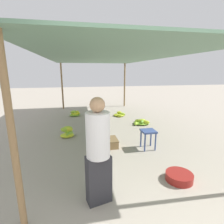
{
  "coord_description": "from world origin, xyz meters",
  "views": [
    {
      "loc": [
        -0.92,
        -1.66,
        1.9
      ],
      "look_at": [
        0.0,
        2.89,
        0.8
      ],
      "focal_mm": 28.0,
      "sensor_mm": 36.0,
      "label": 1
    }
  ],
  "objects_px": {
    "stool": "(148,134)",
    "crate_near": "(108,143)",
    "vendor_foreground": "(98,151)",
    "banana_pile_right_1": "(120,115)",
    "banana_pile_right_0": "(142,122)",
    "banana_pile_left_0": "(67,132)",
    "basin_black": "(179,177)",
    "banana_pile_left_1": "(75,113)"
  },
  "relations": [
    {
      "from": "banana_pile_right_1",
      "to": "crate_near",
      "type": "relative_size",
      "value": 1.15
    },
    {
      "from": "basin_black",
      "to": "banana_pile_right_0",
      "type": "height_order",
      "value": "banana_pile_right_0"
    },
    {
      "from": "vendor_foreground",
      "to": "stool",
      "type": "bearing_deg",
      "value": 47.63
    },
    {
      "from": "stool",
      "to": "banana_pile_left_0",
      "type": "relative_size",
      "value": 0.98
    },
    {
      "from": "banana_pile_right_1",
      "to": "banana_pile_left_0",
      "type": "bearing_deg",
      "value": -135.92
    },
    {
      "from": "banana_pile_left_1",
      "to": "banana_pile_right_1",
      "type": "xyz_separation_m",
      "value": [
        1.91,
        -0.41,
        -0.05
      ]
    },
    {
      "from": "banana_pile_left_0",
      "to": "banana_pile_left_1",
      "type": "relative_size",
      "value": 1.01
    },
    {
      "from": "stool",
      "to": "banana_pile_left_1",
      "type": "distance_m",
      "value": 4.12
    },
    {
      "from": "stool",
      "to": "basin_black",
      "type": "height_order",
      "value": "stool"
    },
    {
      "from": "vendor_foreground",
      "to": "stool",
      "type": "relative_size",
      "value": 3.28
    },
    {
      "from": "banana_pile_left_0",
      "to": "banana_pile_left_1",
      "type": "distance_m",
      "value": 2.46
    },
    {
      "from": "crate_near",
      "to": "banana_pile_left_0",
      "type": "bearing_deg",
      "value": 138.95
    },
    {
      "from": "basin_black",
      "to": "banana_pile_right_1",
      "type": "relative_size",
      "value": 0.86
    },
    {
      "from": "vendor_foreground",
      "to": "basin_black",
      "type": "bearing_deg",
      "value": 8.65
    },
    {
      "from": "vendor_foreground",
      "to": "banana_pile_left_1",
      "type": "bearing_deg",
      "value": 94.11
    },
    {
      "from": "stool",
      "to": "banana_pile_right_1",
      "type": "xyz_separation_m",
      "value": [
        0.11,
        3.29,
        -0.32
      ]
    },
    {
      "from": "vendor_foreground",
      "to": "basin_black",
      "type": "distance_m",
      "value": 1.65
    },
    {
      "from": "stool",
      "to": "crate_near",
      "type": "bearing_deg",
      "value": 161.52
    },
    {
      "from": "banana_pile_right_1",
      "to": "crate_near",
      "type": "distance_m",
      "value": 3.15
    },
    {
      "from": "stool",
      "to": "banana_pile_right_0",
      "type": "distance_m",
      "value": 2.09
    },
    {
      "from": "banana_pile_left_1",
      "to": "banana_pile_right_0",
      "type": "relative_size",
      "value": 0.73
    },
    {
      "from": "vendor_foreground",
      "to": "basin_black",
      "type": "relative_size",
      "value": 3.3
    },
    {
      "from": "vendor_foreground",
      "to": "banana_pile_left_0",
      "type": "relative_size",
      "value": 3.2
    },
    {
      "from": "crate_near",
      "to": "stool",
      "type": "bearing_deg",
      "value": -18.48
    },
    {
      "from": "stool",
      "to": "crate_near",
      "type": "height_order",
      "value": "stool"
    },
    {
      "from": "banana_pile_left_0",
      "to": "banana_pile_right_0",
      "type": "relative_size",
      "value": 0.74
    },
    {
      "from": "vendor_foreground",
      "to": "crate_near",
      "type": "relative_size",
      "value": 3.29
    },
    {
      "from": "banana_pile_left_0",
      "to": "stool",
      "type": "bearing_deg",
      "value": -31.65
    },
    {
      "from": "banana_pile_left_0",
      "to": "banana_pile_right_1",
      "type": "xyz_separation_m",
      "value": [
        2.12,
        2.05,
        -0.06
      ]
    },
    {
      "from": "stool",
      "to": "banana_pile_right_0",
      "type": "xyz_separation_m",
      "value": [
        0.59,
        1.98,
        -0.31
      ]
    },
    {
      "from": "basin_black",
      "to": "banana_pile_right_0",
      "type": "bearing_deg",
      "value": 80.38
    },
    {
      "from": "banana_pile_left_1",
      "to": "crate_near",
      "type": "xyz_separation_m",
      "value": [
        0.85,
        -3.37,
        -0.01
      ]
    },
    {
      "from": "stool",
      "to": "banana_pile_right_1",
      "type": "bearing_deg",
      "value": 88.14
    },
    {
      "from": "stool",
      "to": "banana_pile_left_1",
      "type": "height_order",
      "value": "stool"
    },
    {
      "from": "basin_black",
      "to": "banana_pile_right_0",
      "type": "distance_m",
      "value": 3.37
    },
    {
      "from": "banana_pile_right_1",
      "to": "banana_pile_right_0",
      "type": "bearing_deg",
      "value": -69.59
    },
    {
      "from": "banana_pile_left_0",
      "to": "crate_near",
      "type": "height_order",
      "value": "banana_pile_left_0"
    },
    {
      "from": "stool",
      "to": "banana_pile_left_0",
      "type": "height_order",
      "value": "stool"
    },
    {
      "from": "vendor_foreground",
      "to": "basin_black",
      "type": "xyz_separation_m",
      "value": [
        1.46,
        0.22,
        -0.75
      ]
    },
    {
      "from": "banana_pile_left_0",
      "to": "crate_near",
      "type": "bearing_deg",
      "value": -41.05
    },
    {
      "from": "stool",
      "to": "crate_near",
      "type": "xyz_separation_m",
      "value": [
        -0.95,
        0.32,
        -0.28
      ]
    },
    {
      "from": "stool",
      "to": "banana_pile_left_0",
      "type": "distance_m",
      "value": 2.37
    }
  ]
}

